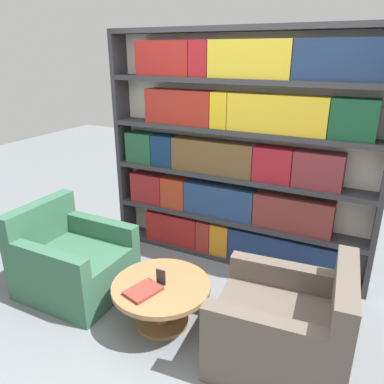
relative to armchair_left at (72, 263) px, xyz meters
The scene contains 7 objects.
ground_plane 1.20m from the armchair_left, 10.86° to the right, with size 14.00×14.00×0.00m, color slate.
bookshelf 1.91m from the armchair_left, 47.11° to the left, with size 2.78×0.30×2.38m.
armchair_left is the anchor object (origin of this frame).
armchair_right 2.01m from the armchair_left, ahead, with size 0.99×0.88×0.83m.
coffee_table 1.01m from the armchair_left, ahead, with size 0.81×0.81×0.38m.
table_sign 1.02m from the armchair_left, ahead, with size 0.08×0.06×0.13m.
stray_book 0.96m from the armchair_left, 11.71° to the right, with size 0.26×0.32×0.03m.
Camera 1 is at (1.25, -2.01, 2.16)m, focal length 35.00 mm.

